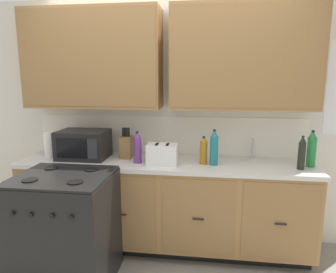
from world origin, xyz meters
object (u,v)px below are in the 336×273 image
Objects in this scene: knife_block at (127,147)px; paper_towel_roll at (50,144)px; toaster at (162,154)px; microwave at (83,144)px; bottle_amber at (204,151)px; bottle_green at (312,149)px; stove_range at (66,229)px; bottle_teal at (214,148)px; bottle_dark at (302,153)px; bottle_violet at (138,148)px.

paper_towel_roll is (-0.79, -0.05, 0.01)m from knife_block.
paper_towel_roll reaches higher than toaster.
microwave is 0.43m from knife_block.
knife_block is at bearing 3.28° from paper_towel_roll.
microwave is at bearing 171.50° from toaster.
toaster is (0.82, -0.12, -0.04)m from microwave.
paper_towel_roll is 1.57m from bottle_amber.
stove_range is at bearing -163.31° from bottle_green.
paper_towel_roll is at bearing 176.88° from microwave.
toaster is at bearing -8.50° from microwave.
paper_towel_roll is 0.78× the size of bottle_teal.
bottle_amber is 0.97m from bottle_green.
toaster is at bearing -179.89° from bottle_dark.
bottle_amber is at bearing 170.26° from bottle_teal.
knife_block is at bearing 8.78° from microwave.
microwave is 1.55× the size of knife_block.
bottle_dark reaches higher than toaster.
paper_towel_roll is at bearing 172.49° from bottle_violet.
bottle_dark is at bearing -0.57° from bottle_violet.
stove_range is 0.96m from knife_block.
bottle_amber is at bearing -177.33° from bottle_green.
paper_towel_roll is 2.43m from bottle_dark.
bottle_violet is at bearing -7.51° from paper_towel_roll.
bottle_dark is (1.48, -0.01, -0.00)m from bottle_violet.
bottle_dark is (0.86, -0.05, 0.02)m from bottle_amber.
bottle_teal is 0.99× the size of bottle_green.
bottle_violet reaches higher than toaster.
bottle_teal is at bearing 4.86° from toaster.
bottle_green is at bearing 2.67° from bottle_amber.
bottle_amber is (0.62, 0.04, -0.02)m from bottle_violet.
bottle_green is (2.17, -0.02, 0.02)m from microwave.
bottle_amber is at bearing -3.11° from microwave.
knife_block is (-0.39, 0.19, 0.02)m from toaster.
stove_range is 3.59× the size of bottle_amber.
bottle_green is (1.59, 0.08, 0.02)m from bottle_violet.
bottle_amber is (1.20, -0.07, -0.01)m from microwave.
bottle_teal reaches higher than bottle_amber.
stove_range is 0.94m from bottle_violet.
knife_block is 0.78m from bottle_amber.
paper_towel_roll is 0.86× the size of bottle_dark.
bottle_teal reaches higher than toaster.
bottle_amber is (0.38, 0.06, 0.03)m from toaster.
bottle_violet reaches higher than bottle_amber.
toaster is 1.06× the size of bottle_amber.
bottle_green is (0.87, 0.06, 0.00)m from bottle_teal.
knife_block reaches higher than microwave.
toaster is 0.93× the size of bottle_dark.
bottle_dark is (0.76, -0.04, -0.02)m from bottle_teal.
knife_block is 1.64m from bottle_dark.
knife_block is at bearing 170.39° from bottle_teal.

